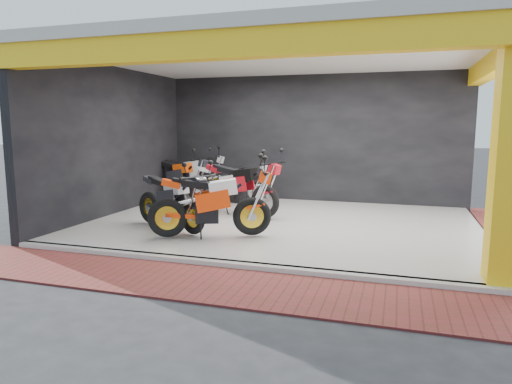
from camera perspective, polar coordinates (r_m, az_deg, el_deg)
ground at (r=7.99m, az=-0.27°, el=-7.34°), size 80.00×80.00×0.00m
showroom_floor at (r=9.84m, az=3.29°, el=-4.04°), size 8.00×6.00×0.10m
showroom_ceiling at (r=9.72m, az=3.47°, el=16.86°), size 8.40×6.40×0.20m
back_wall at (r=12.65m, az=6.82°, el=6.45°), size 8.20×0.20×3.50m
left_wall at (r=11.34m, az=-17.27°, el=5.92°), size 0.20×6.20×3.50m
header_beam_front at (r=6.84m, az=-2.97°, el=17.93°), size 8.40×0.30×0.40m
header_beam_right at (r=9.54m, az=28.28°, el=14.25°), size 0.30×6.40×0.40m
floor_kerb at (r=7.05m, az=-2.82°, el=-9.09°), size 8.00×0.20×0.10m
paver_front at (r=6.37m, az=-5.30°, el=-11.38°), size 9.00×1.40×0.03m
moto_hero at (r=8.41m, az=-0.50°, el=-0.74°), size 2.55×1.75×1.46m
moto_row_a at (r=8.59m, az=-7.97°, el=-1.00°), size 2.35×1.71×1.35m
moto_row_b at (r=10.02m, az=1.14°, el=0.82°), size 2.60×1.66×1.49m
moto_row_c at (r=12.29m, az=-7.39°, el=1.96°), size 2.45×1.48×1.41m
moto_row_d at (r=11.87m, az=-0.10°, el=1.55°), size 2.27×1.33×1.31m
moto_row_e at (r=13.25m, az=-5.47°, el=2.50°), size 2.49×1.69×1.43m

